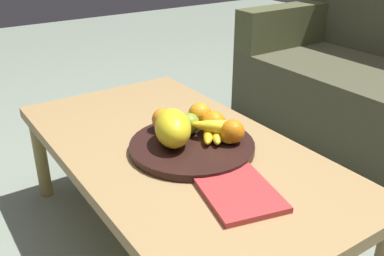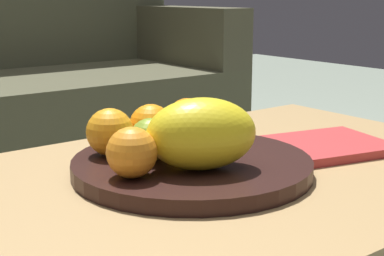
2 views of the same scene
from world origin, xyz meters
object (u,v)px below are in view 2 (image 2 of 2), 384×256
coffee_table (181,206)px  orange_right (130,152)px  orange_left (110,132)px  magazine (319,147)px  melon_large_front (202,134)px  orange_front (187,119)px  banana_bunch (173,131)px  apple_front (150,140)px  fruit_bowl (192,165)px  orange_back (151,126)px

coffee_table → orange_right: orange_right is taller
orange_left → magazine: size_ratio=0.31×
coffee_table → melon_large_front: size_ratio=7.30×
magazine → coffee_table: bearing=-168.5°
orange_front → banana_bunch: (-0.05, -0.03, -0.01)m
coffee_table → apple_front: size_ratio=17.87×
melon_large_front → orange_left: melon_large_front is taller
melon_large_front → orange_front: size_ratio=2.22×
fruit_bowl → melon_large_front: size_ratio=2.32×
melon_large_front → orange_back: 0.15m
fruit_bowl → orange_front: 0.13m
orange_right → orange_back: orange_back is taller
orange_left → magazine: 0.39m
orange_front → magazine: size_ratio=0.30×
fruit_bowl → coffee_table: bearing=-148.5°
coffee_table → banana_bunch: size_ratio=7.67×
orange_back → magazine: 0.32m
orange_front → orange_left: orange_left is taller
orange_left → orange_right: bearing=-105.9°
orange_left → orange_back: orange_left is taller
orange_front → banana_bunch: size_ratio=0.47×
orange_front → magazine: orange_front is taller
fruit_bowl → apple_front: size_ratio=5.68×
orange_right → banana_bunch: bearing=33.9°
coffee_table → fruit_bowl: fruit_bowl is taller
orange_front → orange_right: 0.23m
orange_back → magazine: (0.28, -0.13, -0.05)m
coffee_table → melon_large_front: melon_large_front is taller
fruit_bowl → magazine: bearing=-8.0°
apple_front → magazine: apple_front is taller
apple_front → magazine: size_ratio=0.27×
apple_front → banana_bunch: 0.09m
orange_right → apple_front: orange_right is taller
fruit_bowl → orange_left: size_ratio=4.98×
orange_front → orange_left: 0.16m
fruit_bowl → melon_large_front: melon_large_front is taller
orange_front → melon_large_front: bearing=-120.3°
magazine → orange_right: bearing=-168.6°
fruit_bowl → banana_bunch: bearing=78.0°
fruit_bowl → orange_back: 0.11m
orange_back → banana_bunch: (0.03, -0.02, -0.01)m
fruit_bowl → magazine: size_ratio=1.55×
orange_front → apple_front: orange_front is taller
fruit_bowl → magazine: 0.27m
orange_left → orange_right: orange_left is taller
orange_right → apple_front: 0.09m
melon_large_front → orange_right: size_ratio=2.25×
coffee_table → fruit_bowl: (0.04, 0.03, 0.05)m
melon_large_front → orange_right: melon_large_front is taller
orange_front → orange_right: bearing=-147.7°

